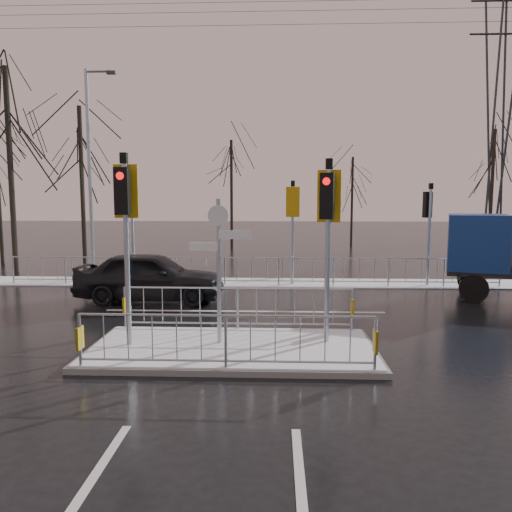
{
  "coord_description": "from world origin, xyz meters",
  "views": [
    {
      "loc": [
        0.92,
        -10.18,
        3.23
      ],
      "look_at": [
        0.41,
        2.11,
        1.8
      ],
      "focal_mm": 35.0,
      "sensor_mm": 36.0,
      "label": 1
    }
  ],
  "objects_px": {
    "traffic_island": "(232,334)",
    "street_lamp_left": "(91,166)",
    "car_far_lane": "(150,276)",
    "flatbed_truck": "(505,254)"
  },
  "relations": [
    {
      "from": "traffic_island",
      "to": "street_lamp_left",
      "type": "bearing_deg",
      "value": 124.07
    },
    {
      "from": "traffic_island",
      "to": "street_lamp_left",
      "type": "xyz_separation_m",
      "value": [
        -6.42,
        9.49,
        4.1
      ]
    },
    {
      "from": "car_far_lane",
      "to": "street_lamp_left",
      "type": "relative_size",
      "value": 0.56
    },
    {
      "from": "car_far_lane",
      "to": "street_lamp_left",
      "type": "height_order",
      "value": "street_lamp_left"
    },
    {
      "from": "traffic_island",
      "to": "car_far_lane",
      "type": "bearing_deg",
      "value": 120.55
    },
    {
      "from": "car_far_lane",
      "to": "street_lamp_left",
      "type": "xyz_separation_m",
      "value": [
        -3.38,
        4.35,
        3.71
      ]
    },
    {
      "from": "car_far_lane",
      "to": "street_lamp_left",
      "type": "distance_m",
      "value": 6.64
    },
    {
      "from": "traffic_island",
      "to": "street_lamp_left",
      "type": "height_order",
      "value": "street_lamp_left"
    },
    {
      "from": "traffic_island",
      "to": "car_far_lane",
      "type": "relative_size",
      "value": 1.3
    },
    {
      "from": "flatbed_truck",
      "to": "street_lamp_left",
      "type": "bearing_deg",
      "value": 166.44
    }
  ]
}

